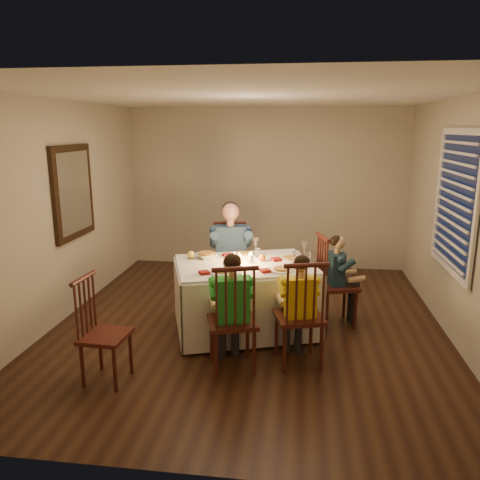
# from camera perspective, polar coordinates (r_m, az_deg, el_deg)

# --- Properties ---
(ground) EXTENTS (5.00, 5.00, 0.00)m
(ground) POSITION_cam_1_polar(r_m,az_deg,el_deg) (5.63, 1.03, -10.27)
(ground) COLOR black
(ground) RESTS_ON ground
(wall_left) EXTENTS (0.02, 5.00, 2.60)m
(wall_left) POSITION_cam_1_polar(r_m,az_deg,el_deg) (5.93, -21.10, 3.18)
(wall_left) COLOR #BBB2A0
(wall_left) RESTS_ON ground
(wall_right) EXTENTS (0.02, 5.00, 2.60)m
(wall_right) POSITION_cam_1_polar(r_m,az_deg,el_deg) (5.47, 25.21, 2.00)
(wall_right) COLOR #BBB2A0
(wall_right) RESTS_ON ground
(wall_back) EXTENTS (4.50, 0.02, 2.60)m
(wall_back) POSITION_cam_1_polar(r_m,az_deg,el_deg) (7.70, 3.20, 6.24)
(wall_back) COLOR #BBB2A0
(wall_back) RESTS_ON ground
(ceiling) EXTENTS (5.00, 5.00, 0.00)m
(ceiling) POSITION_cam_1_polar(r_m,az_deg,el_deg) (5.16, 1.16, 17.17)
(ceiling) COLOR white
(ceiling) RESTS_ON wall_back
(dining_table) EXTENTS (1.80, 1.53, 0.77)m
(dining_table) POSITION_cam_1_polar(r_m,az_deg,el_deg) (5.30, 0.57, -5.24)
(dining_table) COLOR silver
(dining_table) RESTS_ON ground
(chair_adult) EXTENTS (0.52, 0.51, 1.08)m
(chair_adult) POSITION_cam_1_polar(r_m,az_deg,el_deg) (6.23, -1.11, -7.86)
(chair_adult) COLOR #3A130F
(chair_adult) RESTS_ON ground
(chair_near_left) EXTENTS (0.55, 0.54, 1.08)m
(chair_near_left) POSITION_cam_1_polar(r_m,az_deg,el_deg) (4.71, -0.93, -15.31)
(chair_near_left) COLOR #3A130F
(chair_near_left) RESTS_ON ground
(chair_near_right) EXTENTS (0.54, 0.53, 1.08)m
(chair_near_right) POSITION_cam_1_polar(r_m,az_deg,el_deg) (4.84, 7.03, -14.55)
(chair_near_right) COLOR #3A130F
(chair_near_right) RESTS_ON ground
(chair_end) EXTENTS (0.53, 0.54, 1.08)m
(chair_end) POSITION_cam_1_polar(r_m,az_deg,el_deg) (5.77, 11.49, -9.94)
(chair_end) COLOR #3A130F
(chair_end) RESTS_ON ground
(chair_extra) EXTENTS (0.42, 0.44, 1.00)m
(chair_extra) POSITION_cam_1_polar(r_m,az_deg,el_deg) (4.67, -15.72, -16.09)
(chair_extra) COLOR #3A130F
(chair_extra) RESTS_ON ground
(adult) EXTENTS (0.61, 0.58, 1.36)m
(adult) POSITION_cam_1_polar(r_m,az_deg,el_deg) (6.23, -1.11, -7.86)
(adult) COLOR navy
(adult) RESTS_ON ground
(child_green) EXTENTS (0.50, 0.48, 1.16)m
(child_green) POSITION_cam_1_polar(r_m,az_deg,el_deg) (4.71, -0.93, -15.31)
(child_green) COLOR green
(child_green) RESTS_ON ground
(child_yellow) EXTENTS (0.46, 0.44, 1.11)m
(child_yellow) POSITION_cam_1_polar(r_m,az_deg,el_deg) (4.84, 7.03, -14.55)
(child_yellow) COLOR yellow
(child_yellow) RESTS_ON ground
(child_teal) EXTENTS (0.41, 0.43, 1.08)m
(child_teal) POSITION_cam_1_polar(r_m,az_deg,el_deg) (5.77, 11.49, -9.94)
(child_teal) COLOR #1B3344
(child_teal) RESTS_ON ground
(setting_adult) EXTENTS (0.33, 0.33, 0.02)m
(setting_adult) POSITION_cam_1_polar(r_m,az_deg,el_deg) (5.55, 0.29, -1.81)
(setting_adult) COLOR white
(setting_adult) RESTS_ON dining_table
(setting_green) EXTENTS (0.33, 0.33, 0.02)m
(setting_green) POSITION_cam_1_polar(r_m,az_deg,el_deg) (4.89, -2.28, -3.92)
(setting_green) COLOR white
(setting_green) RESTS_ON dining_table
(setting_yellow) EXTENTS (0.33, 0.33, 0.02)m
(setting_yellow) POSITION_cam_1_polar(r_m,az_deg,el_deg) (4.97, 5.12, -3.68)
(setting_yellow) COLOR white
(setting_yellow) RESTS_ON dining_table
(setting_teal) EXTENTS (0.33, 0.33, 0.02)m
(setting_teal) POSITION_cam_1_polar(r_m,az_deg,el_deg) (5.40, 6.30, -2.31)
(setting_teal) COLOR white
(setting_teal) RESTS_ON dining_table
(candle_left) EXTENTS (0.06, 0.06, 0.10)m
(candle_left) POSITION_cam_1_polar(r_m,az_deg,el_deg) (5.20, -0.16, -2.39)
(candle_left) COLOR white
(candle_left) RESTS_ON dining_table
(candle_right) EXTENTS (0.06, 0.06, 0.10)m
(candle_right) POSITION_cam_1_polar(r_m,az_deg,el_deg) (5.23, 1.31, -2.31)
(candle_right) COLOR white
(candle_right) RESTS_ON dining_table
(squash) EXTENTS (0.09, 0.09, 0.09)m
(squash) POSITION_cam_1_polar(r_m,az_deg,el_deg) (5.44, -5.98, -1.80)
(squash) COLOR yellow
(squash) RESTS_ON dining_table
(orange_fruit) EXTENTS (0.08, 0.08, 0.08)m
(orange_fruit) POSITION_cam_1_polar(r_m,az_deg,el_deg) (5.31, 2.72, -2.17)
(orange_fruit) COLOR #DB5D12
(orange_fruit) RESTS_ON dining_table
(serving_bowl) EXTENTS (0.33, 0.33, 0.06)m
(serving_bowl) POSITION_cam_1_polar(r_m,az_deg,el_deg) (5.44, -4.10, -1.93)
(serving_bowl) COLOR white
(serving_bowl) RESTS_ON dining_table
(wall_mirror) EXTENTS (0.06, 0.95, 1.15)m
(wall_mirror) POSITION_cam_1_polar(r_m,az_deg,el_deg) (6.15, -19.67, 5.52)
(wall_mirror) COLOR black
(wall_mirror) RESTS_ON wall_left
(window_blinds) EXTENTS (0.07, 1.34, 1.54)m
(window_blinds) POSITION_cam_1_polar(r_m,az_deg,el_deg) (5.52, 24.68, 4.26)
(window_blinds) COLOR black
(window_blinds) RESTS_ON wall_right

